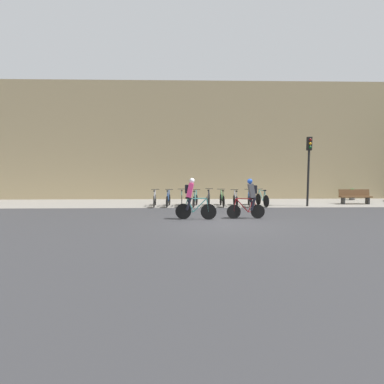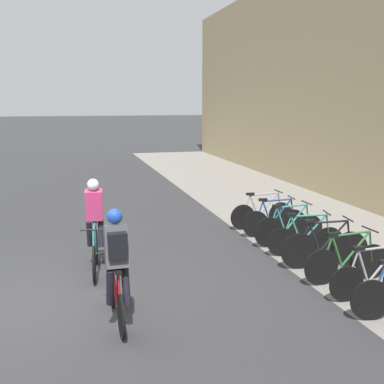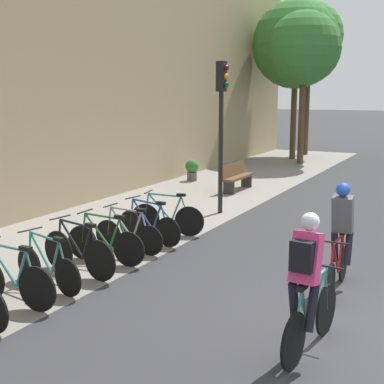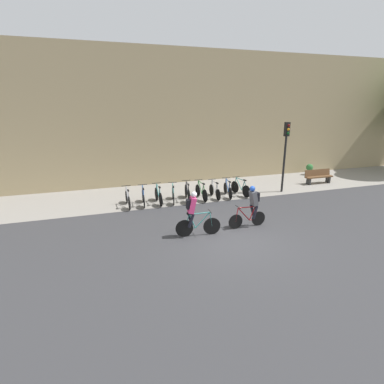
% 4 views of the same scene
% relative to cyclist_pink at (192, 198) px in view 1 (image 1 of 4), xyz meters
% --- Properties ---
extents(ground, '(200.00, 200.00, 0.00)m').
position_rel_cyclist_pink_xyz_m(ground, '(1.29, -0.89, -0.95)').
color(ground, '#333335').
extents(kerb_strip, '(44.00, 4.50, 0.01)m').
position_rel_cyclist_pink_xyz_m(kerb_strip, '(1.29, 5.86, -0.94)').
color(kerb_strip, gray).
rests_on(kerb_strip, ground).
extents(building_facade, '(44.00, 0.60, 8.11)m').
position_rel_cyclist_pink_xyz_m(building_facade, '(1.29, 8.41, 3.11)').
color(building_facade, tan).
rests_on(building_facade, ground).
extents(cyclist_pink, '(1.76, 0.48, 1.78)m').
position_rel_cyclist_pink_xyz_m(cyclist_pink, '(0.00, 0.00, 0.00)').
color(cyclist_pink, black).
rests_on(cyclist_pink, ground).
extents(cyclist_grey, '(1.68, 0.46, 1.75)m').
position_rel_cyclist_pink_xyz_m(cyclist_grey, '(2.55, 0.14, 0.00)').
color(cyclist_grey, black).
rests_on(cyclist_grey, ground).
extents(parked_bike_0, '(0.46, 1.70, 0.96)m').
position_rel_cyclist_pink_xyz_m(parked_bike_0, '(-2.01, 4.31, -0.55)').
color(parked_bike_0, black).
rests_on(parked_bike_0, ground).
extents(parked_bike_1, '(0.46, 1.59, 0.96)m').
position_rel_cyclist_pink_xyz_m(parked_bike_1, '(-1.24, 4.31, -0.56)').
color(parked_bike_1, black).
rests_on(parked_bike_1, ground).
extents(parked_bike_2, '(0.46, 1.67, 0.98)m').
position_rel_cyclist_pink_xyz_m(parked_bike_2, '(-0.46, 4.31, -0.54)').
color(parked_bike_2, black).
rests_on(parked_bike_2, ground).
extents(parked_bike_3, '(0.49, 1.60, 0.94)m').
position_rel_cyclist_pink_xyz_m(parked_bike_3, '(0.31, 4.31, -0.56)').
color(parked_bike_3, black).
rests_on(parked_bike_3, ground).
extents(parked_bike_4, '(0.46, 1.74, 0.99)m').
position_rel_cyclist_pink_xyz_m(parked_bike_4, '(1.08, 4.31, -0.53)').
color(parked_bike_4, black).
rests_on(parked_bike_4, ground).
extents(parked_bike_5, '(0.46, 1.70, 0.96)m').
position_rel_cyclist_pink_xyz_m(parked_bike_5, '(1.86, 4.31, -0.55)').
color(parked_bike_5, black).
rests_on(parked_bike_5, ground).
extents(parked_bike_6, '(0.46, 1.60, 0.94)m').
position_rel_cyclist_pink_xyz_m(parked_bike_6, '(2.63, 4.31, -0.57)').
color(parked_bike_6, black).
rests_on(parked_bike_6, ground).
extents(parked_bike_7, '(0.46, 1.68, 0.95)m').
position_rel_cyclist_pink_xyz_m(parked_bike_7, '(3.40, 4.31, -0.56)').
color(parked_bike_7, black).
rests_on(parked_bike_7, ground).
extents(parked_bike_8, '(0.49, 1.70, 0.97)m').
position_rel_cyclist_pink_xyz_m(parked_bike_8, '(4.18, 4.31, -0.54)').
color(parked_bike_8, black).
rests_on(parked_bike_8, ground).
extents(traffic_light_pole, '(0.26, 0.30, 3.94)m').
position_rel_cyclist_pink_xyz_m(traffic_light_pole, '(6.76, 4.16, 1.77)').
color(traffic_light_pole, black).
rests_on(traffic_light_pole, ground).
extents(bench, '(1.88, 0.44, 0.89)m').
position_rel_cyclist_pink_xyz_m(bench, '(10.05, 5.08, -0.47)').
color(bench, brown).
rests_on(bench, ground).
extents(potted_plant, '(0.48, 0.48, 0.78)m').
position_rel_cyclist_pink_xyz_m(potted_plant, '(11.14, 7.28, -0.51)').
color(potted_plant, '#56514C').
rests_on(potted_plant, ground).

